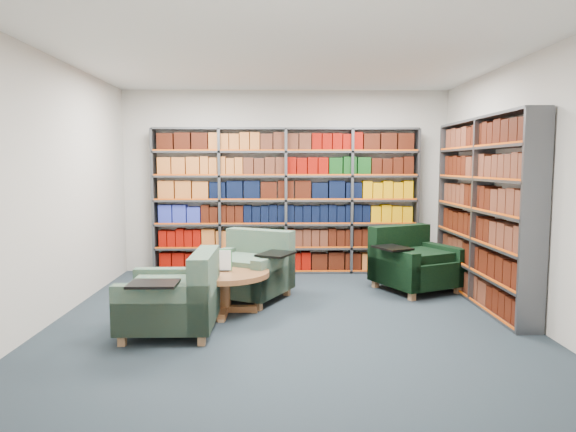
{
  "coord_description": "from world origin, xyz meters",
  "views": [
    {
      "loc": [
        -0.12,
        -5.48,
        1.65
      ],
      "look_at": [
        0.0,
        0.6,
        1.05
      ],
      "focal_mm": 32.0,
      "sensor_mm": 36.0,
      "label": 1
    }
  ],
  "objects_px": {
    "chair_green_right": "(411,264)",
    "chair_teal_front": "(178,300)",
    "chair_teal_left": "(250,271)",
    "coffee_table": "(224,280)"
  },
  "relations": [
    {
      "from": "chair_green_right",
      "to": "chair_teal_front",
      "type": "distance_m",
      "value": 3.27
    },
    {
      "from": "chair_teal_left",
      "to": "chair_green_right",
      "type": "distance_m",
      "value": 2.17
    },
    {
      "from": "chair_teal_front",
      "to": "coffee_table",
      "type": "distance_m",
      "value": 0.78
    },
    {
      "from": "chair_green_right",
      "to": "chair_teal_front",
      "type": "height_order",
      "value": "chair_green_right"
    },
    {
      "from": "chair_green_right",
      "to": "chair_teal_front",
      "type": "relative_size",
      "value": 1.19
    },
    {
      "from": "chair_green_right",
      "to": "coffee_table",
      "type": "bearing_deg",
      "value": -155.8
    },
    {
      "from": "chair_teal_left",
      "to": "chair_green_right",
      "type": "xyz_separation_m",
      "value": [
        2.13,
        0.4,
        0.0
      ]
    },
    {
      "from": "chair_teal_front",
      "to": "coffee_table",
      "type": "relative_size",
      "value": 1.03
    },
    {
      "from": "chair_green_right",
      "to": "chair_teal_front",
      "type": "xyz_separation_m",
      "value": [
        -2.77,
        -1.75,
        -0.01
      ]
    },
    {
      "from": "chair_teal_left",
      "to": "chair_teal_front",
      "type": "height_order",
      "value": "chair_teal_left"
    }
  ]
}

